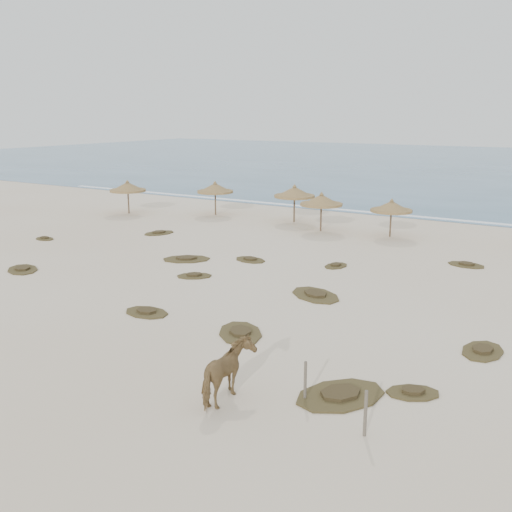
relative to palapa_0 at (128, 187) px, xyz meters
name	(u,v)px	position (x,y,z in m)	size (l,w,h in m)	color
ground	(199,319)	(18.60, -16.06, -2.01)	(160.00, 160.00, 0.00)	beige
ocean	(504,166)	(18.60, 58.94, -2.01)	(200.00, 100.00, 0.01)	#25506F
foam_line	(405,216)	(18.60, 9.94, -2.01)	(70.00, 0.60, 0.01)	white
palapa_0	(128,187)	(0.00, 0.00, 0.00)	(3.52, 3.52, 2.59)	brown
palapa_1	(215,188)	(6.09, 2.95, -0.01)	(3.23, 3.23, 2.58)	brown
palapa_2	(294,193)	(12.60, 3.36, 0.08)	(3.23, 3.23, 2.69)	brown
palapa_3	(321,201)	(15.58, 1.40, 0.00)	(3.20, 3.20, 2.58)	brown
palapa_4	(391,207)	(20.04, 2.02, -0.13)	(3.23, 3.23, 2.42)	brown
horse	(228,373)	(23.04, -20.72, -1.19)	(0.88, 1.93, 1.63)	olive
fence_post_near	(305,381)	(24.78, -19.60, -1.45)	(0.08, 0.08, 1.11)	#645A4B
fence_post_far	(365,413)	(26.78, -20.44, -1.42)	(0.09, 0.09, 1.18)	#645A4B
scrub_0	(23,269)	(7.05, -14.99, -1.96)	(2.53, 2.25, 0.16)	#4E4322
scrub_1	(186,259)	(12.69, -9.17, -1.96)	(2.99, 2.74, 0.16)	#4E4322
scrub_2	(194,276)	(14.98, -11.54, -1.96)	(1.98, 1.82, 0.16)	#4E4322
scrub_3	(315,295)	(21.16, -11.25, -1.96)	(3.04, 2.72, 0.16)	#4E4322
scrub_4	(483,351)	(28.30, -13.79, -1.96)	(1.41, 2.01, 0.16)	#4E4322
scrub_6	(159,233)	(7.02, -4.72, -1.96)	(1.92, 2.35, 0.16)	#4E4322
scrub_7	(466,265)	(25.61, -2.80, -1.96)	(1.97, 1.41, 0.16)	#4E4322
scrub_8	(45,238)	(2.13, -9.65, -1.96)	(1.44, 1.02, 0.16)	#4E4322
scrub_9	(240,333)	(20.74, -16.51, -1.96)	(2.62, 2.72, 0.16)	#4E4322
scrub_11	(147,312)	(16.49, -16.58, -1.96)	(1.92, 1.27, 0.16)	#4E4322
scrub_12	(413,392)	(27.18, -17.77, -1.96)	(1.78, 1.60, 0.16)	#4E4322
scrub_13	(250,259)	(15.66, -7.57, -1.96)	(1.95, 1.43, 0.16)	#4E4322
scrub_14	(336,266)	(20.01, -6.39, -1.96)	(1.21, 1.62, 0.16)	#4E4322
scrub_15	(340,395)	(25.53, -18.93, -1.96)	(2.92, 3.21, 0.16)	#4E4322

